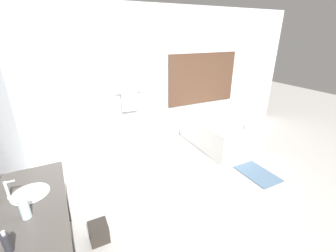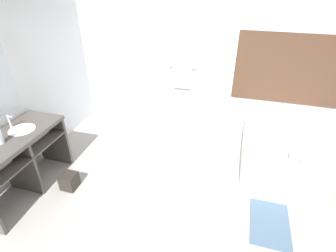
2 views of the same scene
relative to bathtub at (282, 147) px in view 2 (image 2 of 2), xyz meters
name	(u,v)px [view 2 (image 2 of 2)]	position (x,y,z in m)	size (l,w,h in m)	color
ground_plane	(163,215)	(-1.41, -1.44, -0.31)	(16.00, 16.00, 0.00)	#A8A39E
wall_back_with_blinds	(204,57)	(-1.36, 0.79, 1.04)	(7.40, 0.13, 2.70)	silver
vanity_counter	(17,153)	(-3.31, -1.51, 0.31)	(0.57, 1.36, 0.85)	#4C4742
sink_faucet	(10,122)	(-3.47, -1.33, 0.63)	(0.09, 0.04, 0.18)	silver
bathtub	(282,147)	(0.00, 0.00, 0.00)	(1.09, 1.51, 0.68)	white
waste_bin	(69,181)	(-2.79, -1.33, -0.19)	(0.20, 0.20, 0.22)	#2D2823
bath_mat	(270,223)	(-0.16, -1.21, -0.30)	(0.45, 0.69, 0.02)	slate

